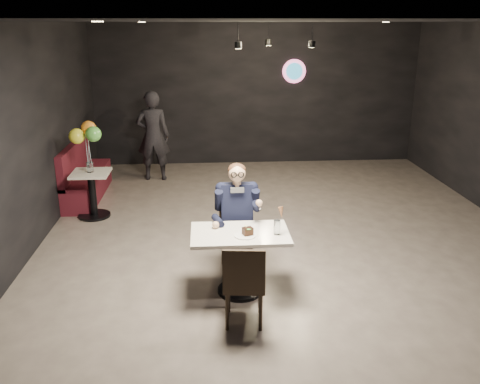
{
  "coord_description": "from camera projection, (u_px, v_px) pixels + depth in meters",
  "views": [
    {
      "loc": [
        -1.14,
        -6.53,
        2.98
      ],
      "look_at": [
        -0.73,
        -0.68,
        1.03
      ],
      "focal_mm": 38.0,
      "sensor_mm": 36.0,
      "label": 1
    }
  ],
  "objects": [
    {
      "name": "chair_near",
      "position": [
        244.0,
        282.0,
        5.2
      ],
      "size": [
        0.46,
        0.5,
        0.92
      ],
      "primitive_type": "cube",
      "rotation": [
        0.0,
        0.0,
        -0.09
      ],
      "color": "black",
      "rests_on": "floor"
    },
    {
      "name": "main_table",
      "position": [
        240.0,
        262.0,
        5.81
      ],
      "size": [
        1.1,
        0.7,
        0.75
      ],
      "primitive_type": "cube",
      "color": "white",
      "rests_on": "floor"
    },
    {
      "name": "side_table",
      "position": [
        93.0,
        195.0,
        8.12
      ],
      "size": [
        0.58,
        0.58,
        0.73
      ],
      "primitive_type": "cube",
      "color": "white",
      "rests_on": "floor"
    },
    {
      "name": "sundae_glass",
      "position": [
        277.0,
        227.0,
        5.62
      ],
      "size": [
        0.07,
        0.07,
        0.16
      ],
      "primitive_type": "cylinder",
      "color": "silver",
      "rests_on": "main_table"
    },
    {
      "name": "floor",
      "position": [
        288.0,
        244.0,
        7.2
      ],
      "size": [
        9.0,
        9.0,
        0.0
      ],
      "primitive_type": "plane",
      "color": "gray",
      "rests_on": "ground"
    },
    {
      "name": "pendant_lights",
      "position": [
        273.0,
        30.0,
        8.18
      ],
      "size": [
        1.4,
        1.2,
        0.36
      ],
      "primitive_type": "cube",
      "color": "black",
      "rests_on": "floor"
    },
    {
      "name": "chair_far",
      "position": [
        237.0,
        237.0,
        6.31
      ],
      "size": [
        0.42,
        0.46,
        0.92
      ],
      "primitive_type": "cube",
      "color": "black",
      "rests_on": "floor"
    },
    {
      "name": "booth_bench",
      "position": [
        86.0,
        171.0,
        9.0
      ],
      "size": [
        0.49,
        1.97,
        0.98
      ],
      "primitive_type": "cube",
      "color": "#460F17",
      "rests_on": "floor"
    },
    {
      "name": "wafer_cone",
      "position": [
        281.0,
        212.0,
        5.61
      ],
      "size": [
        0.08,
        0.08,
        0.13
      ],
      "primitive_type": "cone",
      "rotation": [
        0.0,
        0.0,
        0.26
      ],
      "color": "#B57A4A",
      "rests_on": "sundae_glass"
    },
    {
      "name": "wall_sign",
      "position": [
        294.0,
        71.0,
        10.85
      ],
      "size": [
        0.5,
        0.06,
        0.5
      ],
      "primitive_type": null,
      "color": "pink",
      "rests_on": "floor"
    },
    {
      "name": "cake_slice",
      "position": [
        248.0,
        232.0,
        5.59
      ],
      "size": [
        0.13,
        0.12,
        0.07
      ],
      "primitive_type": "cube",
      "rotation": [
        0.0,
        0.0,
        0.35
      ],
      "color": "black",
      "rests_on": "dessert_plate"
    },
    {
      "name": "mint_leaf",
      "position": [
        248.0,
        229.0,
        5.54
      ],
      "size": [
        0.06,
        0.04,
        0.01
      ],
      "primitive_type": "ellipsoid",
      "color": "green",
      "rests_on": "cake_slice"
    },
    {
      "name": "passerby",
      "position": [
        153.0,
        136.0,
        9.93
      ],
      "size": [
        0.65,
        0.43,
        1.76
      ],
      "primitive_type": "imported",
      "rotation": [
        0.0,
        0.0,
        3.12
      ],
      "color": "black",
      "rests_on": "floor"
    },
    {
      "name": "balloon_vase",
      "position": [
        90.0,
        167.0,
        7.97
      ],
      "size": [
        0.11,
        0.11,
        0.16
      ],
      "primitive_type": "cylinder",
      "color": "silver",
      "rests_on": "side_table"
    },
    {
      "name": "dessert_plate",
      "position": [
        245.0,
        235.0,
        5.59
      ],
      "size": [
        0.24,
        0.24,
        0.01
      ],
      "primitive_type": "cylinder",
      "color": "white",
      "rests_on": "main_table"
    },
    {
      "name": "seated_man",
      "position": [
        237.0,
        217.0,
        6.23
      ],
      "size": [
        0.6,
        0.8,
        1.44
      ],
      "primitive_type": "cube",
      "color": "black",
      "rests_on": "floor"
    },
    {
      "name": "balloon_bunch",
      "position": [
        87.0,
        140.0,
        7.83
      ],
      "size": [
        0.44,
        0.44,
        0.72
      ],
      "primitive_type": "cube",
      "color": "#FFF935",
      "rests_on": "balloon_vase"
    }
  ]
}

